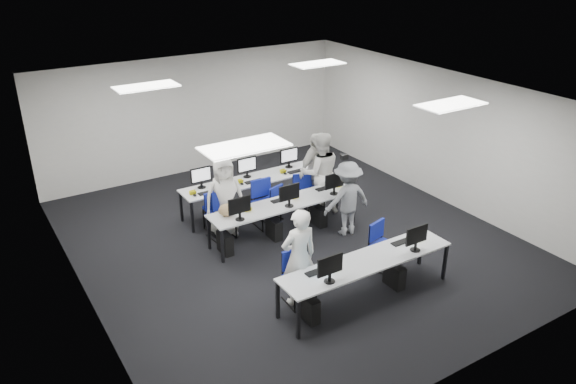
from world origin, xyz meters
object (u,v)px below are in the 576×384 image
desk_mid (284,205)px  chair_7 (300,195)px  student_3 (315,171)px  chair_5 (219,217)px  chair_0 (299,287)px  student_2 (224,197)px  desk_front (367,263)px  chair_1 (383,254)px  student_0 (299,257)px  chair_3 (266,211)px  chair_6 (270,209)px  chair_4 (312,200)px  student_1 (320,173)px  photographer (347,198)px  chair_2 (220,224)px

desk_mid → chair_7: chair_7 is taller
student_3 → desk_mid: bearing=-165.5°
chair_5 → student_3: bearing=-3.3°
chair_0 → student_2: (0.03, 2.79, 0.56)m
desk_front → chair_0: (-1.03, 0.49, -0.39)m
chair_1 → student_3: bearing=66.9°
student_0 → student_2: size_ratio=1.02×
chair_3 → student_2: bearing=175.4°
chair_1 → chair_3: chair_3 is taller
chair_6 → chair_7: chair_7 is taller
chair_4 → student_2: size_ratio=0.52×
desk_front → chair_4: bearing=71.2°
student_1 → photographer: size_ratio=1.17×
chair_2 → student_1: (2.41, -0.06, 0.62)m
chair_3 → student_1: bearing=-0.3°
chair_2 → chair_4: (2.24, -0.01, -0.02)m
chair_5 → chair_0: bearing=-91.4°
chair_7 → student_2: size_ratio=0.52×
desk_mid → photographer: (1.12, -0.60, 0.10)m
desk_mid → chair_6: 0.85m
chair_6 → student_3: size_ratio=0.49×
desk_front → chair_2: size_ratio=3.37×
chair_5 → chair_7: 2.06m
chair_4 → photographer: (0.03, -1.21, 0.51)m
chair_3 → student_0: bearing=-107.7°
chair_5 → student_3: 2.43m
desk_mid → chair_4: bearing=29.1°
chair_2 → chair_1: bearing=-59.1°
desk_mid → chair_4: chair_4 is taller
chair_3 → student_1: (1.36, -0.04, 0.60)m
desk_mid → desk_front: bearing=-90.0°
student_3 → photographer: bearing=-115.2°
student_0 → chair_0: bearing=118.9°
chair_4 → chair_5: size_ratio=0.88×
desk_mid → student_3: size_ratio=1.86×
chair_1 → chair_5: size_ratio=0.90×
chair_5 → chair_1: bearing=-58.3°
chair_0 → chair_5: (-0.04, 2.99, 0.02)m
chair_3 → student_3: (1.40, 0.23, 0.55)m
chair_3 → chair_5: bearing=164.8°
chair_6 → student_0: bearing=-128.2°
student_0 → student_2: bearing=-86.8°
chair_3 → student_1: 1.49m
chair_3 → chair_5: same height
student_2 → student_3: (2.30, 0.14, 0.02)m
chair_1 → chair_7: 2.98m
chair_1 → student_3: student_3 is taller
chair_5 → photographer: bearing=-36.2°
chair_0 → desk_front: bearing=-21.2°
desk_mid → student_0: 2.35m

